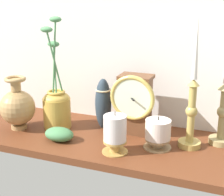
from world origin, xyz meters
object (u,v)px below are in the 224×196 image
at_px(candlestick_tall_left, 224,101).
at_px(tall_ceramic_vase, 103,104).
at_px(brass_vase_bulbous, 18,107).
at_px(brass_vase_jar, 57,104).
at_px(mantel_clock, 135,103).
at_px(pillar_candle_near_clock, 115,133).
at_px(pillar_candle_front, 158,133).
at_px(candlestick_tall_center, 192,106).

height_order(candlestick_tall_left, tall_ceramic_vase, candlestick_tall_left).
xyz_separation_m(brass_vase_bulbous, brass_vase_jar, (0.12, 0.06, 0.00)).
distance_m(mantel_clock, brass_vase_jar, 0.28).
distance_m(mantel_clock, tall_ceramic_vase, 0.12).
height_order(pillar_candle_near_clock, tall_ceramic_vase, tall_ceramic_vase).
distance_m(mantel_clock, pillar_candle_front, 0.15).
bearing_deg(pillar_candle_front, candlestick_tall_center, 26.66).
relative_size(mantel_clock, pillar_candle_near_clock, 1.63).
relative_size(mantel_clock, brass_vase_bulbous, 1.13).
bearing_deg(mantel_clock, tall_ceramic_vase, 178.62).
xyz_separation_m(candlestick_tall_center, brass_vase_bulbous, (-0.59, -0.07, -0.05)).
bearing_deg(mantel_clock, candlestick_tall_center, -11.46).
bearing_deg(pillar_candle_near_clock, candlestick_tall_left, 31.99).
bearing_deg(brass_vase_bulbous, candlestick_tall_center, 6.69).
height_order(candlestick_tall_left, pillar_candle_near_clock, candlestick_tall_left).
bearing_deg(pillar_candle_front, mantel_clock, 140.40).
bearing_deg(candlestick_tall_center, pillar_candle_front, -153.34).
relative_size(brass_vase_bulbous, brass_vase_jar, 0.48).
xyz_separation_m(candlestick_tall_left, pillar_candle_near_clock, (-0.29, -0.18, -0.08)).
xyz_separation_m(mantel_clock, candlestick_tall_center, (0.19, -0.04, 0.02)).
bearing_deg(pillar_candle_near_clock, brass_vase_jar, 156.22).
xyz_separation_m(candlestick_tall_left, pillar_candle_front, (-0.18, -0.11, -0.09)).
distance_m(candlestick_tall_left, pillar_candle_near_clock, 0.35).
distance_m(mantel_clock, pillar_candle_near_clock, 0.17).
bearing_deg(brass_vase_bulbous, brass_vase_jar, 28.04).
xyz_separation_m(pillar_candle_front, pillar_candle_near_clock, (-0.11, -0.08, 0.01)).
bearing_deg(pillar_candle_near_clock, candlestick_tall_center, 31.01).
height_order(pillar_candle_front, pillar_candle_near_clock, pillar_candle_near_clock).
relative_size(brass_vase_bulbous, pillar_candle_near_clock, 1.44).
height_order(mantel_clock, pillar_candle_near_clock, mantel_clock).
xyz_separation_m(candlestick_tall_center, brass_vase_jar, (-0.47, -0.01, -0.05)).
xyz_separation_m(candlestick_tall_left, brass_vase_jar, (-0.56, -0.07, -0.06)).
bearing_deg(candlestick_tall_left, candlestick_tall_center, -145.83).
relative_size(candlestick_tall_left, candlestick_tall_center, 1.00).
relative_size(candlestick_tall_left, tall_ceramic_vase, 2.26).
bearing_deg(pillar_candle_front, brass_vase_bulbous, -177.32).
bearing_deg(tall_ceramic_vase, pillar_candle_near_clock, -57.04).
height_order(candlestick_tall_left, pillar_candle_front, candlestick_tall_left).
bearing_deg(candlestick_tall_center, brass_vase_jar, -179.35).
xyz_separation_m(mantel_clock, pillar_candle_near_clock, (-0.01, -0.16, -0.05)).
distance_m(candlestick_tall_left, brass_vase_bulbous, 0.69).
relative_size(mantel_clock, brass_vase_jar, 0.54).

